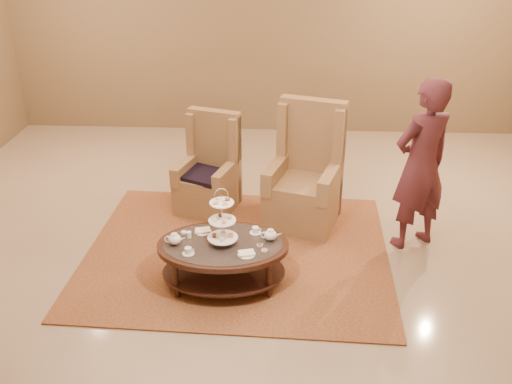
# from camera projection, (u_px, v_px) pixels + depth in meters

# --- Properties ---
(ground) EXTENTS (8.00, 8.00, 0.00)m
(ground) POSITION_uv_depth(u_px,v_px,m) (251.00, 266.00, 5.84)
(ground) COLOR tan
(ground) RESTS_ON ground
(ceiling) EXTENTS (8.00, 8.00, 0.02)m
(ceiling) POSITION_uv_depth(u_px,v_px,m) (251.00, 266.00, 5.84)
(ceiling) COLOR silver
(ceiling) RESTS_ON ground
(wall_back) EXTENTS (8.00, 0.04, 3.50)m
(wall_back) POSITION_uv_depth(u_px,v_px,m) (266.00, 20.00, 8.62)
(wall_back) COLOR olive
(wall_back) RESTS_ON ground
(rug) EXTENTS (3.26, 2.75, 0.02)m
(rug) POSITION_uv_depth(u_px,v_px,m) (237.00, 252.00, 6.06)
(rug) COLOR #A16939
(rug) RESTS_ON ground
(tea_table) EXTENTS (1.29, 0.92, 1.04)m
(tea_table) POSITION_uv_depth(u_px,v_px,m) (223.00, 251.00, 5.39)
(tea_table) COLOR black
(tea_table) RESTS_ON ground
(armchair_left) EXTENTS (0.80, 0.81, 1.18)m
(armchair_left) POSITION_uv_depth(u_px,v_px,m) (210.00, 177.00, 6.81)
(armchair_left) COLOR #9A7248
(armchair_left) RESTS_ON ground
(armchair_right) EXTENTS (0.95, 0.97, 1.40)m
(armchair_right) POSITION_uv_depth(u_px,v_px,m) (305.00, 183.00, 6.50)
(armchair_right) COLOR #9A7248
(armchair_right) RESTS_ON ground
(person) EXTENTS (0.80, 0.71, 1.85)m
(person) POSITION_uv_depth(u_px,v_px,m) (421.00, 165.00, 5.82)
(person) COLOR #55242D
(person) RESTS_ON ground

